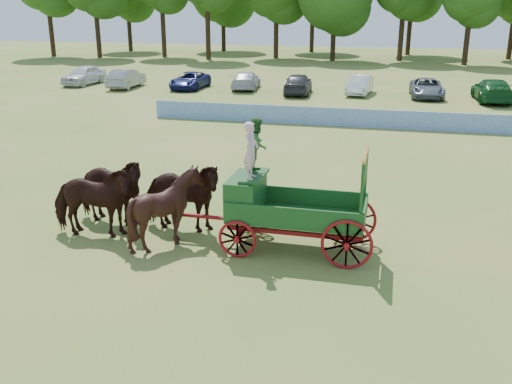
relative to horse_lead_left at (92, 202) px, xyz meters
name	(u,v)px	position (x,y,z in m)	size (l,w,h in m)	color
ground	(372,264)	(8.27, 0.10, -1.13)	(160.00, 160.00, 0.00)	olive
horse_lead_left	(92,202)	(0.00, 0.00, 0.00)	(1.22, 2.67, 2.26)	black
horse_lead_right	(110,190)	(0.00, 1.10, 0.00)	(1.22, 2.67, 2.26)	black
horse_wheel_left	(167,208)	(2.40, 0.00, 0.00)	(1.82, 2.05, 2.26)	black
horse_wheel_right	(181,196)	(2.40, 1.10, 0.00)	(1.22, 2.67, 2.26)	black
farm_dray	(272,193)	(5.36, 0.58, 0.52)	(6.00, 2.00, 3.73)	#A61011
sponsor_banner	(371,119)	(7.27, 18.10, -0.60)	(26.00, 0.08, 1.05)	#1E48A7
parked_cars	(281,83)	(-0.36, 29.99, -0.37)	(35.26, 7.20, 1.65)	silver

